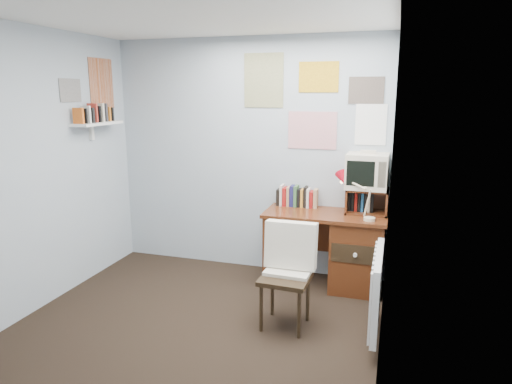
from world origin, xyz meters
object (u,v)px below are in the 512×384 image
(wall_shelf, at_px, (97,123))
(desk_chair, at_px, (285,279))
(crt_tv, at_px, (367,169))
(desk_lamp, at_px, (370,200))
(tv_riser, at_px, (367,201))
(radiator, at_px, (377,290))
(desk, at_px, (351,249))

(wall_shelf, bearing_deg, desk_chair, -14.91)
(wall_shelf, bearing_deg, crt_tv, 10.78)
(desk_lamp, relative_size, crt_tv, 0.99)
(desk_chair, distance_m, tv_riser, 1.28)
(tv_riser, relative_size, radiator, 0.50)
(desk_chair, bearing_deg, desk, 67.24)
(desk, bearing_deg, radiator, -72.76)
(desk_chair, xyz_separation_m, crt_tv, (0.55, 1.08, 0.77))
(tv_riser, height_order, radiator, tv_riser)
(tv_riser, bearing_deg, crt_tv, 121.94)
(tv_riser, xyz_separation_m, radiator, (0.17, -1.04, -0.47))
(desk_chair, bearing_deg, tv_riser, 64.38)
(desk, relative_size, radiator, 1.50)
(crt_tv, bearing_deg, desk_lamp, -76.91)
(desk_lamp, xyz_separation_m, radiator, (0.12, -0.77, -0.53))
(crt_tv, xyz_separation_m, wall_shelf, (-2.68, -0.51, 0.42))
(tv_riser, height_order, wall_shelf, wall_shelf)
(desk_lamp, relative_size, wall_shelf, 0.63)
(desk_lamp, xyz_separation_m, wall_shelf, (-2.74, -0.22, 0.67))
(tv_riser, distance_m, wall_shelf, 2.83)
(desk_chair, distance_m, desk_lamp, 1.13)
(radiator, bearing_deg, tv_riser, 99.28)
(desk_chair, height_order, crt_tv, crt_tv)
(desk_chair, height_order, wall_shelf, wall_shelf)
(desk_chair, xyz_separation_m, radiator, (0.74, 0.02, -0.00))
(desk_chair, bearing_deg, crt_tv, 65.35)
(desk, height_order, tv_riser, tv_riser)
(desk_chair, xyz_separation_m, wall_shelf, (-2.12, 0.57, 1.20))
(radiator, distance_m, wall_shelf, 3.15)
(tv_riser, bearing_deg, desk_chair, -118.27)
(desk_chair, bearing_deg, radiator, 3.83)
(desk, distance_m, desk_lamp, 0.59)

